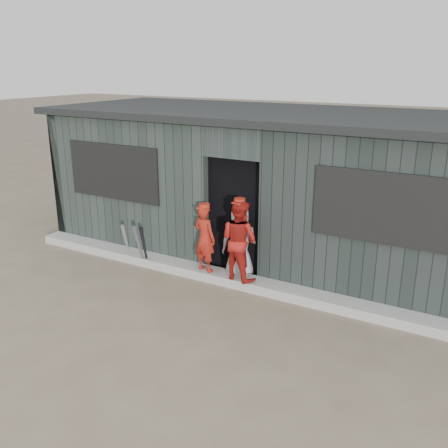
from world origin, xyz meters
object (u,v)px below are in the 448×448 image
Objects in this scene: player_red_left at (205,238)px; bat_right at (144,247)px; bat_left at (127,243)px; bat_mid at (139,246)px; player_grey_back at (240,242)px; dugout at (270,184)px; player_red_right at (239,240)px.

bat_right is at bearing 16.99° from player_red_left.
bat_left is 0.88× the size of bat_mid.
player_grey_back reaches higher than bat_mid.
bat_left is at bearing 177.21° from bat_right.
dugout is at bearing 50.58° from bat_right.
dugout is at bearing -67.81° from player_red_right.
bat_mid is at bearing -14.55° from bat_left.
bat_right is 2.55m from dugout.
bat_mid is (0.37, -0.09, 0.04)m from bat_left.
player_red_left is 0.13× the size of dugout.
bat_left is at bearing -10.27° from player_grey_back.
bat_mid reaches higher than bat_left.
bat_right is 0.09× the size of dugout.
player_red_left is at bearing 13.50° from player_red_right.
player_grey_back is 1.58m from dugout.
player_grey_back is (-0.14, 0.30, -0.16)m from player_red_right.
bat_left is at bearing -136.60° from dugout.
bat_mid is 0.09m from bat_right.
bat_mid is at bearing -5.03° from player_grey_back.
dugout is at bearing -89.51° from player_red_left.
bat_left is 1.62m from player_red_left.
bat_left is at bearing 14.89° from player_red_left.
bat_right is at bearing -129.42° from dugout.
player_red_left is at bearing 3.20° from bat_left.
player_red_right is at bearing -80.61° from dugout.
dugout reaches higher than player_red_right.
player_red_right is at bearing 3.70° from bat_right.
bat_mid is at bearing -129.17° from dugout.
bat_left is 0.65× the size of player_red_left.
bat_right is (0.05, 0.07, -0.03)m from bat_mid.
player_red_left is 1.86m from dugout.
player_grey_back is (2.07, 0.39, 0.26)m from bat_left.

